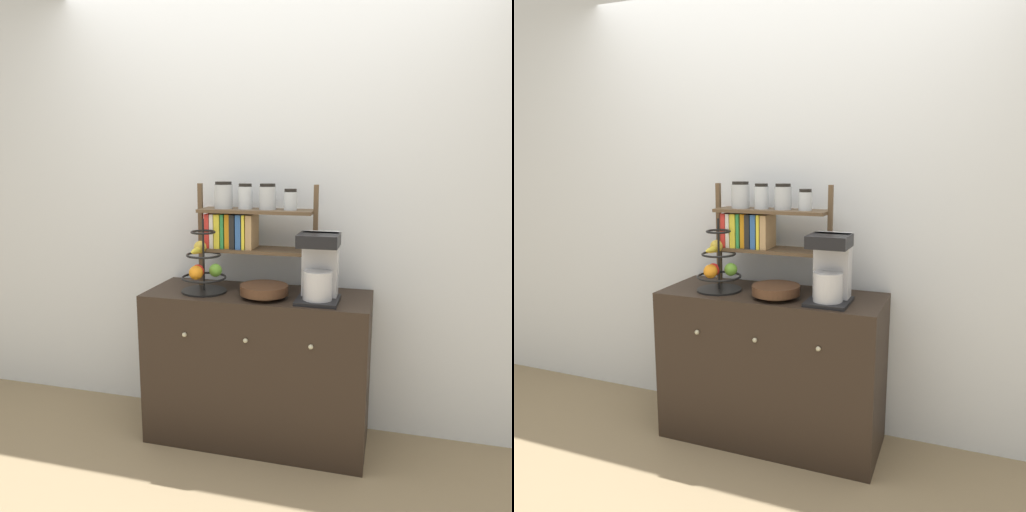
{
  "view_description": "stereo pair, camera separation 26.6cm",
  "coord_description": "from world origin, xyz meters",
  "views": [
    {
      "loc": [
        0.68,
        -2.29,
        1.54
      ],
      "look_at": [
        -0.01,
        0.23,
        1.05
      ],
      "focal_mm": 35.0,
      "sensor_mm": 36.0,
      "label": 1
    },
    {
      "loc": [
        0.94,
        -2.21,
        1.54
      ],
      "look_at": [
        -0.01,
        0.23,
        1.05
      ],
      "focal_mm": 35.0,
      "sensor_mm": 36.0,
      "label": 2
    }
  ],
  "objects": [
    {
      "name": "wooden_bowl",
      "position": [
        0.06,
        0.15,
        0.89
      ],
      "size": [
        0.25,
        0.25,
        0.07
      ],
      "color": "#422819",
      "rests_on": "sideboard"
    },
    {
      "name": "shelf_hutch",
      "position": [
        -0.1,
        0.32,
        1.22
      ],
      "size": [
        0.68,
        0.2,
        0.59
      ],
      "color": "brown",
      "rests_on": "sideboard"
    },
    {
      "name": "wall_back",
      "position": [
        0.0,
        0.51,
        1.3
      ],
      "size": [
        7.0,
        0.05,
        2.6
      ],
      "primitive_type": "cube",
      "color": "silver",
      "rests_on": "ground_plane"
    },
    {
      "name": "sideboard",
      "position": [
        0.0,
        0.23,
        0.42
      ],
      "size": [
        1.21,
        0.48,
        0.85
      ],
      "color": "black",
      "rests_on": "ground_plane"
    },
    {
      "name": "ground_plane",
      "position": [
        0.0,
        0.0,
        0.0
      ],
      "size": [
        12.0,
        12.0,
        0.0
      ],
      "primitive_type": "plane",
      "color": "#847051"
    },
    {
      "name": "fruit_stand",
      "position": [
        -0.29,
        0.18,
        0.98
      ],
      "size": [
        0.25,
        0.25,
        0.4
      ],
      "color": "black",
      "rests_on": "sideboard"
    },
    {
      "name": "coffee_maker",
      "position": [
        0.34,
        0.17,
        1.02
      ],
      "size": [
        0.21,
        0.23,
        0.35
      ],
      "color": "black",
      "rests_on": "sideboard"
    }
  ]
}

